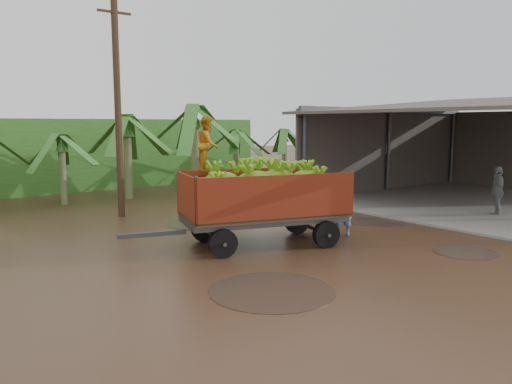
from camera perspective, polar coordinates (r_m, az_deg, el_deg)
ground at (r=14.10m, az=5.48°, el=-6.00°), size 100.00×100.00×0.00m
packing_shed at (r=24.20m, az=23.49°, el=5.14°), size 12.78×10.80×4.76m
hedge_north at (r=27.07m, az=-21.69°, el=3.96°), size 22.00×3.00×3.60m
banana_trailer at (r=13.79m, az=0.74°, el=-0.58°), size 6.23×3.34×3.56m
man_blue at (r=15.12m, az=9.88°, el=-1.71°), size 0.76×0.63×1.77m
man_grey at (r=20.15m, az=25.83°, el=0.06°), size 1.09×1.05×1.83m
utility_pole at (r=18.63m, az=-15.52°, el=9.34°), size 1.20×0.24×7.78m
banana_plants at (r=16.63m, az=-25.22°, el=2.02°), size 24.73×20.10×4.33m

